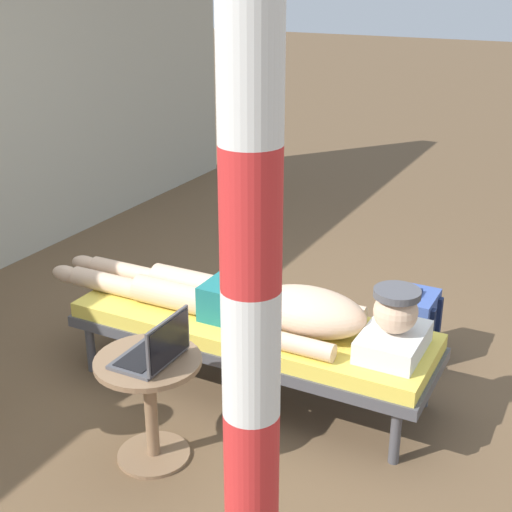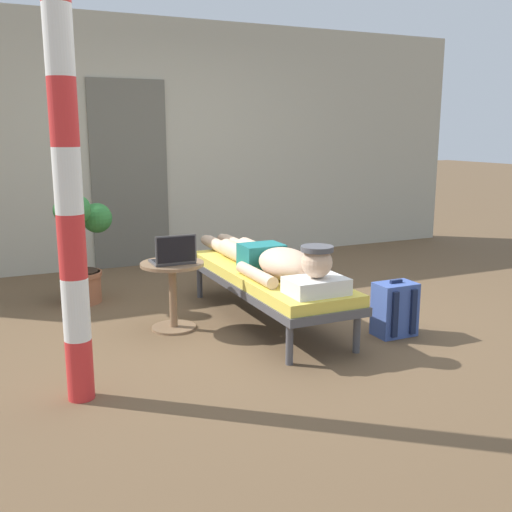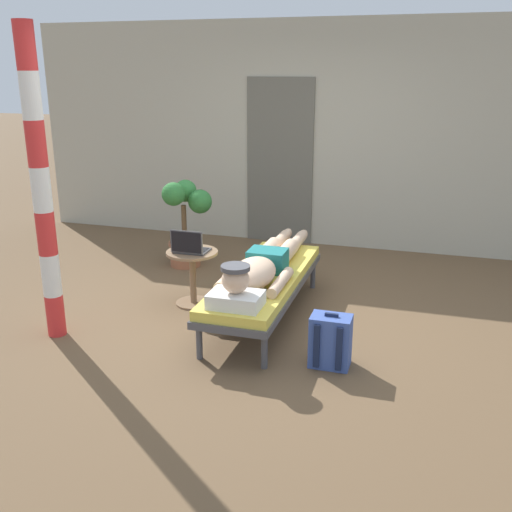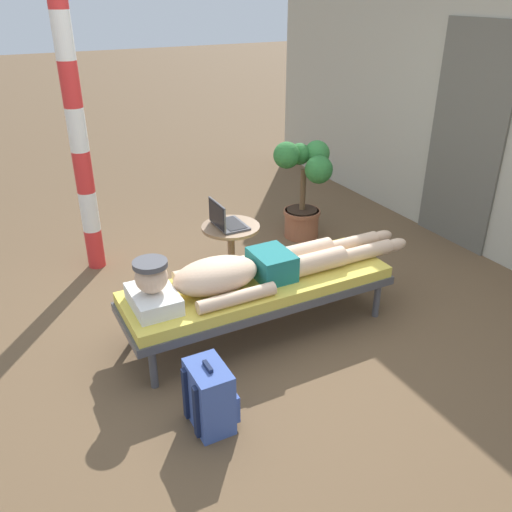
# 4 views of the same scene
# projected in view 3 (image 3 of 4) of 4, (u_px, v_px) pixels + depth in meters

# --- Properties ---
(ground_plane) EXTENTS (40.00, 40.00, 0.00)m
(ground_plane) POSITION_uv_depth(u_px,v_px,m) (264.00, 317.00, 5.30)
(ground_plane) COLOR brown
(house_wall_back) EXTENTS (7.60, 0.20, 2.70)m
(house_wall_back) POSITION_uv_depth(u_px,v_px,m) (323.00, 136.00, 7.17)
(house_wall_back) COLOR #B2AD99
(house_wall_back) RESTS_ON ground
(house_door_panel) EXTENTS (0.84, 0.03, 2.04)m
(house_door_panel) POSITION_uv_depth(u_px,v_px,m) (280.00, 162.00, 7.32)
(house_door_panel) COLOR #625F54
(house_door_panel) RESTS_ON ground
(lounge_chair) EXTENTS (0.62, 1.96, 0.42)m
(lounge_chair) POSITION_uv_depth(u_px,v_px,m) (264.00, 282.00, 5.17)
(lounge_chair) COLOR #4C4C51
(lounge_chair) RESTS_ON ground
(person_reclining) EXTENTS (0.53, 2.17, 0.33)m
(person_reclining) POSITION_uv_depth(u_px,v_px,m) (261.00, 267.00, 5.03)
(person_reclining) COLOR white
(person_reclining) RESTS_ON lounge_chair
(side_table) EXTENTS (0.48, 0.48, 0.52)m
(side_table) POSITION_uv_depth(u_px,v_px,m) (193.00, 268.00, 5.49)
(side_table) COLOR #8C6B4C
(side_table) RESTS_ON ground
(laptop) EXTENTS (0.31, 0.24, 0.23)m
(laptop) POSITION_uv_depth(u_px,v_px,m) (190.00, 247.00, 5.37)
(laptop) COLOR #4C4C51
(laptop) RESTS_ON side_table
(backpack) EXTENTS (0.30, 0.26, 0.42)m
(backpack) POSITION_uv_depth(u_px,v_px,m) (331.00, 341.00, 4.39)
(backpack) COLOR #3F59A5
(backpack) RESTS_ON ground
(potted_plant) EXTENTS (0.51, 0.60, 0.98)m
(potted_plant) POSITION_uv_depth(u_px,v_px,m) (185.00, 218.00, 6.52)
(potted_plant) COLOR #9E5B3D
(potted_plant) RESTS_ON ground
(porch_post) EXTENTS (0.15, 0.15, 2.48)m
(porch_post) POSITION_uv_depth(u_px,v_px,m) (41.00, 189.00, 4.58)
(porch_post) COLOR red
(porch_post) RESTS_ON ground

